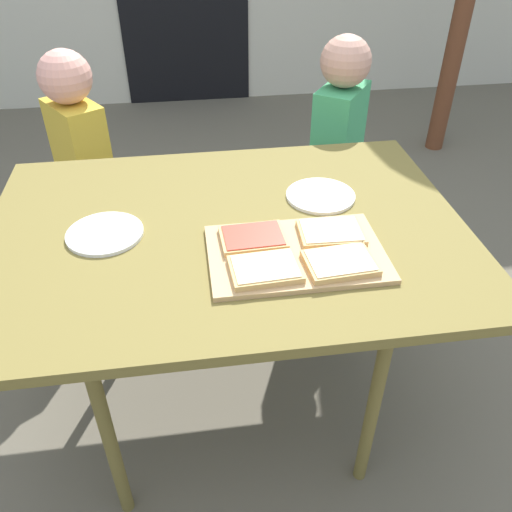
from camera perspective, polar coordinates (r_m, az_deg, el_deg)
The scene contains 11 objects.
ground_plane at distance 1.88m, azimuth -2.41°, elevation -14.89°, with size 16.00×16.00×0.00m, color #625B4C.
dining_table at distance 1.43m, azimuth -3.08°, elevation 1.59°, with size 1.26×0.91×0.70m.
cutting_board at distance 1.29m, azimuth 4.35°, elevation 0.27°, with size 0.43×0.29×0.01m, color tan.
pizza_slice_near_left at distance 1.22m, azimuth 0.99°, elevation -1.40°, with size 0.17×0.13×0.02m.
pizza_slice_far_right at distance 1.35m, azimuth 8.09°, elevation 2.54°, with size 0.17×0.13×0.02m.
pizza_slice_near_right at distance 1.25m, azimuth 9.05°, elevation -0.71°, with size 0.17×0.13×0.02m.
pizza_slice_far_left at distance 1.32m, azimuth -0.32°, elevation 1.98°, with size 0.17×0.13×0.02m.
plate_white_right at distance 1.54m, azimuth 6.97°, elevation 6.48°, with size 0.20×0.20×0.01m, color white.
plate_white_left at distance 1.42m, azimuth -15.99°, elevation 2.35°, with size 0.20×0.20×0.01m, color white.
child_left at distance 2.16m, azimuth -18.23°, elevation 10.06°, with size 0.25×0.28×0.97m.
child_right at distance 2.14m, azimuth 8.79°, elevation 11.80°, with size 0.25×0.28×1.00m.
Camera 1 is at (-0.09, -1.16, 1.48)m, focal length 37.08 mm.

